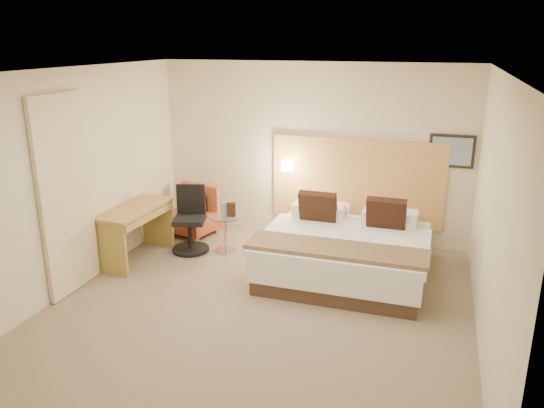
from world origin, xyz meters
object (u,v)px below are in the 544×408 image
(lounge_chair, at_px, (194,215))
(desk, at_px, (136,219))
(bed, at_px, (346,250))
(side_table, at_px, (226,232))
(desk_chair, at_px, (190,225))

(lounge_chair, height_order, desk, desk)
(bed, distance_m, desk, 2.95)
(lounge_chair, relative_size, desk, 0.68)
(bed, height_order, side_table, bed)
(bed, height_order, desk_chair, bed)
(desk, bearing_deg, desk_chair, 43.23)
(bed, height_order, desk, bed)
(bed, xyz_separation_m, desk_chair, (-2.33, 0.13, 0.06))
(side_table, bearing_deg, lounge_chair, 145.61)
(lounge_chair, xyz_separation_m, desk_chair, (0.27, -0.66, 0.09))
(side_table, height_order, desk_chair, desk_chair)
(lounge_chair, bearing_deg, side_table, -34.39)
(side_table, height_order, desk, desk)
(desk_chair, bearing_deg, bed, -3.16)
(bed, bearing_deg, side_table, 171.99)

